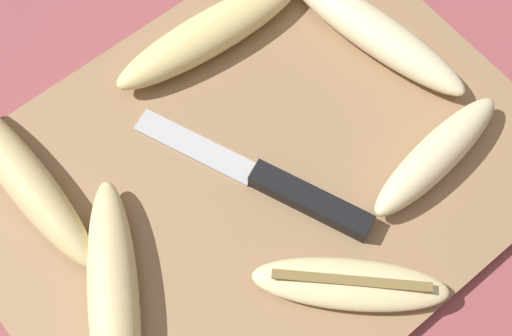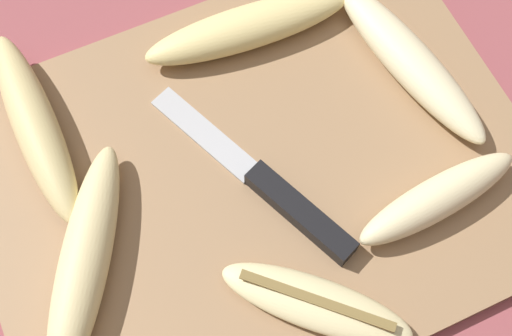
% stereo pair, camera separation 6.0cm
% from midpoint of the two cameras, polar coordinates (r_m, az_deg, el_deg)
% --- Properties ---
extents(ground_plane, '(4.00, 4.00, 0.00)m').
position_cam_midpoint_polar(ground_plane, '(0.62, 2.75, -1.12)').
color(ground_plane, '#93474C').
extents(cutting_board, '(0.47, 0.37, 0.01)m').
position_cam_midpoint_polar(cutting_board, '(0.62, 2.78, -0.91)').
color(cutting_board, '#997551').
rests_on(cutting_board, ground_plane).
extents(knife, '(0.10, 0.21, 0.02)m').
position_cam_midpoint_polar(knife, '(0.60, 5.14, -2.84)').
color(knife, black).
rests_on(knife, cutting_board).
extents(banana_ripe_center, '(0.14, 0.19, 0.04)m').
position_cam_midpoint_polar(banana_ripe_center, '(0.58, -10.67, -7.69)').
color(banana_ripe_center, beige).
rests_on(banana_ripe_center, cutting_board).
extents(banana_spotted_left, '(0.04, 0.20, 0.04)m').
position_cam_midpoint_polar(banana_spotted_left, '(0.63, -14.68, 3.01)').
color(banana_spotted_left, '#DBC684').
rests_on(banana_spotted_left, cutting_board).
extents(banana_pale_long, '(0.07, 0.20, 0.03)m').
position_cam_midpoint_polar(banana_pale_long, '(0.66, 14.73, 8.03)').
color(banana_pale_long, beige).
rests_on(banana_pale_long, cutting_board).
extents(banana_cream_curved, '(0.15, 0.05, 0.03)m').
position_cam_midpoint_polar(banana_cream_curved, '(0.61, 17.06, -2.66)').
color(banana_cream_curved, beige).
rests_on(banana_cream_curved, cutting_board).
extents(banana_golden_short, '(0.20, 0.06, 0.03)m').
position_cam_midpoint_polar(banana_golden_short, '(0.66, 2.03, 10.93)').
color(banana_golden_short, '#EDD689').
rests_on(banana_golden_short, cutting_board).
extents(banana_soft_right, '(0.14, 0.14, 0.02)m').
position_cam_midpoint_polar(banana_soft_right, '(0.57, 7.87, -11.07)').
color(banana_soft_right, beige).
rests_on(banana_soft_right, cutting_board).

